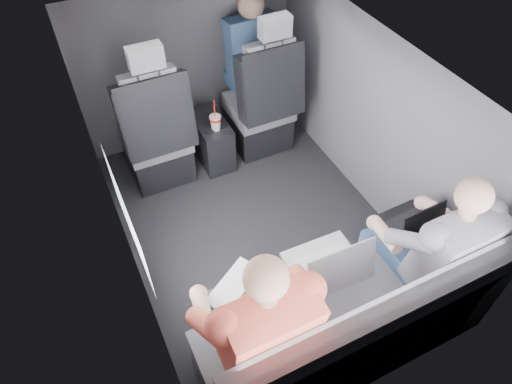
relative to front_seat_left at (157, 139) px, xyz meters
name	(u,v)px	position (x,y,z in m)	size (l,w,h in m)	color
floor	(258,229)	(0.45, -0.84, -0.40)	(2.60, 2.60, 0.00)	black
ceiling	(259,69)	(0.45, -0.84, 0.95)	(2.60, 2.60, 0.00)	#B2B2AD
panel_left	(119,209)	(-0.45, -0.84, 0.27)	(0.02, 2.60, 1.35)	#56565B
panel_right	(374,124)	(1.35, -0.84, 0.27)	(0.02, 2.60, 1.35)	#56565B
panel_front	(188,65)	(0.45, 0.46, 0.27)	(1.80, 0.02, 1.35)	#56565B
panel_back	(382,335)	(0.45, -2.14, 0.27)	(1.80, 0.02, 1.35)	#56565B
side_window	(128,219)	(-0.43, -1.14, 0.50)	(0.02, 0.75, 0.42)	white
seatbelt	(273,76)	(0.90, -0.17, 0.40)	(0.05, 0.01, 0.65)	black
front_seat_left	(157,139)	(0.00, 0.00, 0.00)	(0.52, 0.58, 1.26)	black
front_seat_right	(262,108)	(0.90, 0.00, 0.00)	(0.52, 0.58, 1.26)	black
center_console	(211,140)	(0.45, 0.04, -0.20)	(0.24, 0.48, 0.41)	black
rear_bench	(343,329)	(0.45, -1.90, -0.09)	(1.60, 0.57, 0.92)	slate
soda_cup	(215,122)	(0.46, -0.08, 0.07)	(0.09, 0.09, 0.27)	white
laptop_white	(246,293)	(-0.01, -1.64, 0.23)	(0.40, 0.45, 0.24)	silver
laptop_silver	(329,263)	(0.46, -1.67, 0.24)	(0.39, 0.35, 0.27)	#B0B0B4
laptop_black	(411,222)	(1.05, -1.63, 0.23)	(0.31, 0.28, 0.22)	black
passenger_rear_left	(255,322)	(-0.04, -1.81, 0.24)	(0.53, 0.64, 1.26)	#333338
passenger_rear_right	(429,245)	(1.03, -1.81, 0.22)	(0.50, 0.62, 1.21)	navy
passenger_front_right	(251,54)	(0.93, 0.26, 0.35)	(0.40, 0.40, 0.83)	navy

